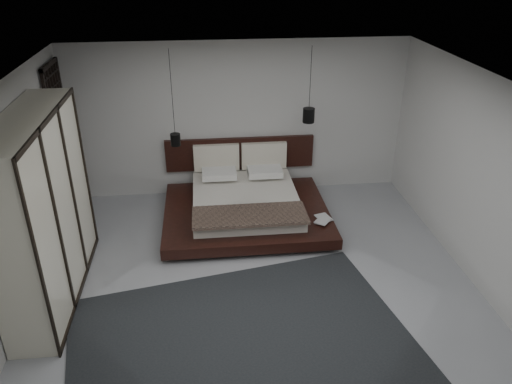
{
  "coord_description": "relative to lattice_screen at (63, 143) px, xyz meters",
  "views": [
    {
      "loc": [
        -0.63,
        -5.54,
        4.28
      ],
      "look_at": [
        0.11,
        1.2,
        0.85
      ],
      "focal_mm": 35.0,
      "sensor_mm": 36.0,
      "label": 1
    }
  ],
  "objects": [
    {
      "name": "floor",
      "position": [
        2.95,
        -2.45,
        -1.3
      ],
      "size": [
        6.0,
        6.0,
        0.0
      ],
      "primitive_type": "plane",
      "color": "#96989E",
      "rests_on": "ground"
    },
    {
      "name": "ceiling",
      "position": [
        2.95,
        -2.45,
        1.5
      ],
      "size": [
        6.0,
        6.0,
        0.0
      ],
      "primitive_type": "plane",
      "rotation": [
        3.14,
        0.0,
        0.0
      ],
      "color": "white",
      "rests_on": "wall_back"
    },
    {
      "name": "wall_back",
      "position": [
        2.95,
        0.55,
        0.1
      ],
      "size": [
        6.0,
        0.0,
        6.0
      ],
      "primitive_type": "plane",
      "rotation": [
        1.57,
        0.0,
        0.0
      ],
      "color": "#B9B9B7",
      "rests_on": "floor"
    },
    {
      "name": "wall_left",
      "position": [
        -0.05,
        -2.45,
        0.1
      ],
      "size": [
        0.0,
        6.0,
        6.0
      ],
      "primitive_type": "plane",
      "rotation": [
        1.57,
        0.0,
        1.57
      ],
      "color": "#B9B9B7",
      "rests_on": "floor"
    },
    {
      "name": "wall_right",
      "position": [
        5.95,
        -2.45,
        0.1
      ],
      "size": [
        0.0,
        6.0,
        6.0
      ],
      "primitive_type": "plane",
      "rotation": [
        1.57,
        0.0,
        -1.57
      ],
      "color": "#B9B9B7",
      "rests_on": "floor"
    },
    {
      "name": "lattice_screen",
      "position": [
        0.0,
        0.0,
        0.0
      ],
      "size": [
        0.05,
        0.9,
        2.6
      ],
      "primitive_type": "cube",
      "color": "black",
      "rests_on": "floor"
    },
    {
      "name": "bed",
      "position": [
        2.96,
        -0.54,
        -1.02
      ],
      "size": [
        2.72,
        2.37,
        1.07
      ],
      "color": "black",
      "rests_on": "floor"
    },
    {
      "name": "book_lower",
      "position": [
        4.07,
        -1.19,
        -1.03
      ],
      "size": [
        0.28,
        0.33,
        0.03
      ],
      "primitive_type": "imported",
      "rotation": [
        0.0,
        0.0,
        0.29
      ],
      "color": "#99724C",
      "rests_on": "bed"
    },
    {
      "name": "book_upper",
      "position": [
        4.05,
        -1.21,
        -1.01
      ],
      "size": [
        0.33,
        0.34,
        0.02
      ],
      "primitive_type": "imported",
      "rotation": [
        0.0,
        0.0,
        -0.68
      ],
      "color": "#99724C",
      "rests_on": "book_lower"
    },
    {
      "name": "pendant_left",
      "position": [
        1.84,
        -0.12,
        0.03
      ],
      "size": [
        0.17,
        0.17,
        1.58
      ],
      "color": "black",
      "rests_on": "ceiling"
    },
    {
      "name": "pendant_right",
      "position": [
        4.07,
        -0.12,
        0.36
      ],
      "size": [
        0.2,
        0.2,
        1.26
      ],
      "color": "black",
      "rests_on": "ceiling"
    },
    {
      "name": "wardrobe",
      "position": [
        0.25,
        -2.27,
        -0.06
      ],
      "size": [
        0.6,
        2.52,
        2.47
      ],
      "color": "beige",
      "rests_on": "floor"
    },
    {
      "name": "rug",
      "position": [
        2.65,
        -3.55,
        -1.29
      ],
      "size": [
        4.44,
        3.54,
        0.02
      ],
      "primitive_type": "cube",
      "rotation": [
        0.0,
        0.0,
        0.19
      ],
      "color": "black",
      "rests_on": "floor"
    }
  ]
}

